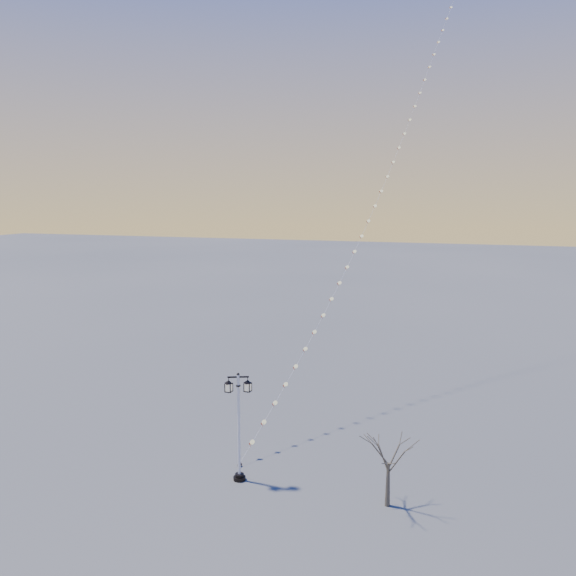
% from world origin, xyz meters
% --- Properties ---
extents(ground, '(300.00, 300.00, 0.00)m').
position_xyz_m(ground, '(0.00, 0.00, 0.00)').
color(ground, '#535454').
rests_on(ground, ground).
extents(street_lamp, '(1.25, 0.78, 5.18)m').
position_xyz_m(street_lamp, '(0.37, 0.88, 2.86)').
color(street_lamp, black).
rests_on(street_lamp, ground).
extents(bare_tree, '(2.13, 2.13, 3.53)m').
position_xyz_m(bare_tree, '(7.29, 0.79, 2.45)').
color(bare_tree, '#4C4334').
rests_on(bare_tree, ground).
extents(kite_train, '(7.91, 34.83, 32.52)m').
position_xyz_m(kite_train, '(3.49, 19.27, 16.13)').
color(kite_train, '#2F221B').
rests_on(kite_train, ground).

